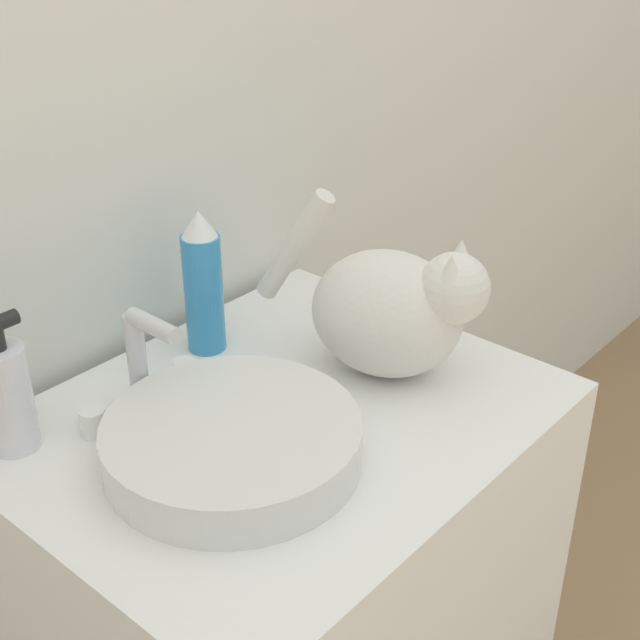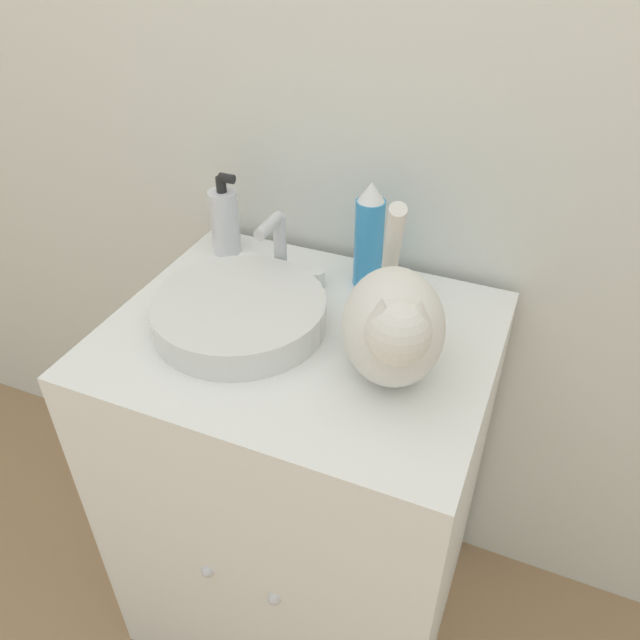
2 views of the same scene
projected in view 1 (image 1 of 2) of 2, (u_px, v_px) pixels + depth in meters
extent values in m
cube|color=silver|center=(84.00, 17.00, 1.07)|extent=(6.00, 0.05, 2.50)
cylinder|color=silver|center=(232.00, 442.00, 1.01)|extent=(0.30, 0.30, 0.05)
cylinder|color=silver|center=(138.00, 363.00, 1.09)|extent=(0.02, 0.02, 0.13)
cylinder|color=silver|center=(153.00, 326.00, 1.03)|extent=(0.02, 0.08, 0.02)
cylinder|color=white|center=(93.00, 422.00, 1.06)|extent=(0.03, 0.03, 0.03)
cylinder|color=white|center=(185.00, 373.00, 1.16)|extent=(0.03, 0.03, 0.03)
ellipsoid|color=silver|center=(387.00, 314.00, 1.16)|extent=(0.21, 0.24, 0.17)
sphere|color=silver|center=(454.00, 288.00, 1.11)|extent=(0.12, 0.12, 0.09)
cone|color=silver|center=(451.00, 270.00, 1.07)|extent=(0.05, 0.05, 0.04)
cone|color=silver|center=(461.00, 254.00, 1.11)|extent=(0.05, 0.05, 0.04)
cylinder|color=silver|center=(295.00, 246.00, 1.17)|extent=(0.06, 0.11, 0.17)
cylinder|color=silver|center=(8.00, 399.00, 1.02)|extent=(0.06, 0.06, 0.13)
cylinder|color=black|center=(4.00, 321.00, 0.98)|extent=(0.03, 0.02, 0.02)
cylinder|color=#338CCC|center=(204.00, 294.00, 1.21)|extent=(0.05, 0.05, 0.17)
cone|color=white|center=(199.00, 224.00, 1.16)|extent=(0.05, 0.05, 0.04)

